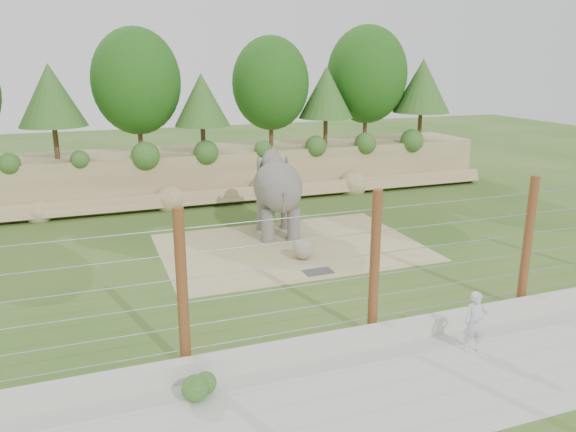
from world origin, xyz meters
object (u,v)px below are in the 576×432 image
object	(u,v)px
elephant	(278,197)
zookeeper	(475,322)
barrier_fence	(375,265)
stone_ball	(303,249)

from	to	relation	value
elephant	zookeeper	xyz separation A→B (m)	(1.39, -10.96, -0.81)
barrier_fence	zookeeper	xyz separation A→B (m)	(1.96, -1.71, -1.19)
stone_ball	elephant	bearing A→B (deg)	87.99
stone_ball	barrier_fence	xyz separation A→B (m)	(-0.45, -6.09, 1.59)
elephant	barrier_fence	world-z (taller)	barrier_fence
stone_ball	zookeeper	distance (m)	7.95
stone_ball	zookeeper	bearing A→B (deg)	-79.09
barrier_fence	stone_ball	bearing A→B (deg)	85.73
stone_ball	barrier_fence	distance (m)	6.31
stone_ball	zookeeper	world-z (taller)	zookeeper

